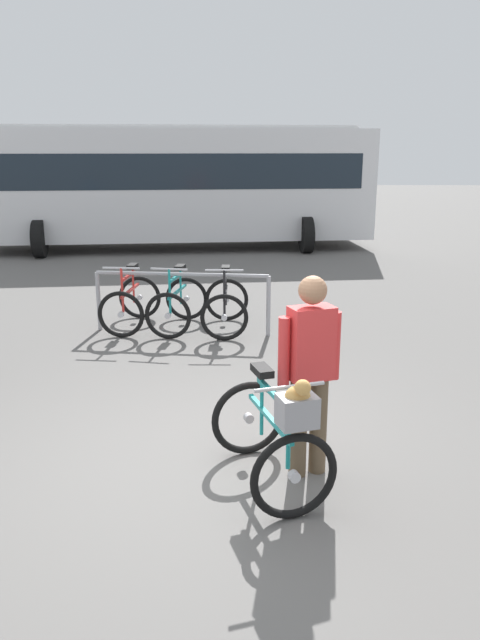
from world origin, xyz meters
TOP-DOWN VIEW (x-y plane):
  - ground_plane at (0.00, 0.00)m, footprint 80.00×80.00m
  - bike_rack_rail at (-0.66, 3.78)m, footprint 2.50×0.23m
  - racked_bike_red at (-1.45, 4.02)m, footprint 0.72×1.13m
  - racked_bike_teal at (-0.75, 3.97)m, footprint 0.79×1.16m
  - racked_bike_black at (-0.06, 3.92)m, footprint 0.69×1.12m
  - featured_bicycle at (0.60, -0.41)m, footprint 0.99×1.26m
  - person_with_featured_bike at (0.87, -0.12)m, footprint 0.49×0.32m
  - bus_distant at (-1.87, 11.58)m, footprint 10.26×4.37m

SIDE VIEW (x-z plane):
  - ground_plane at x=0.00m, z-range 0.00..0.00m
  - racked_bike_teal at x=-0.75m, z-range -0.12..0.85m
  - racked_bike_black at x=-0.06m, z-range -0.12..0.86m
  - racked_bike_red at x=-1.45m, z-range -0.12..0.85m
  - featured_bicycle at x=0.60m, z-range -0.06..1.03m
  - bike_rack_rail at x=-0.66m, z-range 0.20..1.08m
  - person_with_featured_bike at x=0.87m, z-range 0.09..1.73m
  - bus_distant at x=-1.87m, z-range 0.20..3.28m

